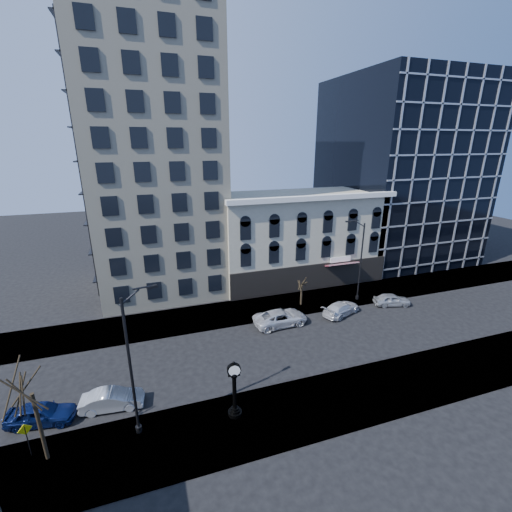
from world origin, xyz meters
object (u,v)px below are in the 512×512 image
object	(u,v)px
street_lamp_near	(138,324)
car_near_a	(41,414)
car_near_b	(112,400)
warning_sign	(26,434)
street_clock	(234,391)

from	to	relation	value
street_lamp_near	car_near_a	size ratio (longest dim) A/B	2.35
car_near_b	warning_sign	bearing A→B (deg)	127.80
car_near_b	street_clock	bearing A→B (deg)	-107.51
warning_sign	car_near_b	size ratio (longest dim) A/B	0.55
street_clock	car_near_b	world-z (taller)	street_clock
car_near_a	warning_sign	bearing A→B (deg)	-170.24
street_clock	car_near_a	bearing A→B (deg)	172.70
street_lamp_near	warning_sign	world-z (taller)	street_lamp_near
street_clock	warning_sign	world-z (taller)	street_clock
street_lamp_near	car_near_a	distance (m)	10.54
street_lamp_near	car_near_b	distance (m)	8.20
street_clock	car_near_b	size ratio (longest dim) A/B	1.01
warning_sign	car_near_b	distance (m)	5.48
warning_sign	car_near_b	world-z (taller)	warning_sign
warning_sign	car_near_a	size ratio (longest dim) A/B	0.54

